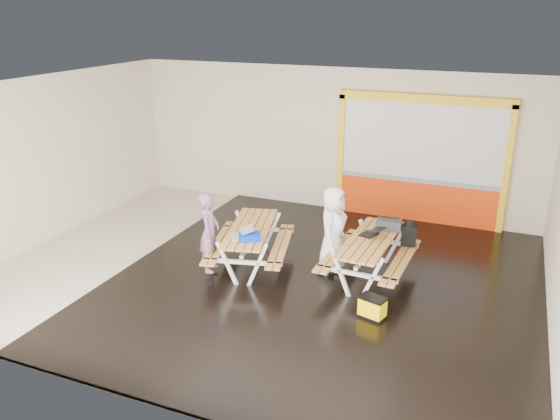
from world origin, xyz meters
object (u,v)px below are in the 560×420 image
at_px(blue_pouch, 250,237).
at_px(dark_case, 329,266).
at_px(person_left, 209,232).
at_px(fluke_bag, 372,308).
at_px(picnic_table_left, 251,237).
at_px(laptop_right, 372,233).
at_px(picnic_table_right, 370,248).
at_px(person_right, 333,229).
at_px(laptop_left, 241,234).
at_px(backpack, 409,234).
at_px(toolbox, 389,225).

distance_m(blue_pouch, dark_case, 1.74).
relative_size(person_left, fluke_bag, 3.13).
distance_m(picnic_table_left, laptop_right, 2.30).
xyz_separation_m(picnic_table_left, picnic_table_right, (2.25, 0.35, -0.00)).
xyz_separation_m(picnic_table_left, person_left, (-0.56, -0.59, 0.24)).
relative_size(picnic_table_left, fluke_bag, 5.00).
xyz_separation_m(picnic_table_left, blue_pouch, (0.25, -0.55, 0.26)).
xyz_separation_m(person_right, laptop_left, (-1.46, -0.94, 0.02)).
height_order(person_right, laptop_left, person_right).
relative_size(person_right, dark_case, 4.26).
xyz_separation_m(picnic_table_left, laptop_left, (0.04, -0.48, 0.26)).
distance_m(person_right, fluke_bag, 1.98).
xyz_separation_m(picnic_table_right, backpack, (0.58, 0.66, 0.13)).
bearing_deg(toolbox, person_left, -153.73).
bearing_deg(blue_pouch, laptop_left, 162.99).
distance_m(laptop_left, dark_case, 1.86).
bearing_deg(picnic_table_left, toolbox, 20.01).
height_order(picnic_table_left, toolbox, toolbox).
xyz_separation_m(picnic_table_right, dark_case, (-0.78, 0.06, -0.53)).
bearing_deg(laptop_left, blue_pouch, -17.01).
bearing_deg(backpack, toolbox, -162.95).
bearing_deg(laptop_right, picnic_table_left, -167.33).
bearing_deg(blue_pouch, picnic_table_left, 114.21).
xyz_separation_m(person_left, backpack, (3.39, 1.60, -0.11)).
bearing_deg(picnic_table_left, blue_pouch, -65.79).
bearing_deg(backpack, fluke_bag, -94.88).
xyz_separation_m(blue_pouch, backpack, (2.59, 1.56, -0.13)).
bearing_deg(picnic_table_left, backpack, 19.64).
relative_size(laptop_left, dark_case, 1.43).
distance_m(laptop_right, fluke_bag, 1.71).
bearing_deg(dark_case, picnic_table_right, -4.62).
xyz_separation_m(backpack, fluke_bag, (-0.17, -2.02, -0.55)).
height_order(person_left, blue_pouch, person_left).
height_order(laptop_right, blue_pouch, laptop_right).
bearing_deg(fluke_bag, picnic_table_right, 106.60).
bearing_deg(picnic_table_left, person_left, -133.10).
bearing_deg(person_left, picnic_table_left, -59.71).
height_order(picnic_table_right, person_right, person_right).
relative_size(person_left, laptop_right, 3.18).
relative_size(laptop_right, fluke_bag, 0.98).
bearing_deg(picnic_table_right, toolbox, 68.54).
relative_size(dark_case, fluke_bag, 0.79).
relative_size(person_left, laptop_left, 2.79).
distance_m(picnic_table_right, laptop_left, 2.38).
relative_size(person_left, backpack, 3.28).
bearing_deg(dark_case, person_right, 49.10).
bearing_deg(laptop_left, person_right, 32.83).
bearing_deg(laptop_right, blue_pouch, -152.20).
distance_m(picnic_table_left, fluke_bag, 2.88).
height_order(toolbox, backpack, toolbox).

